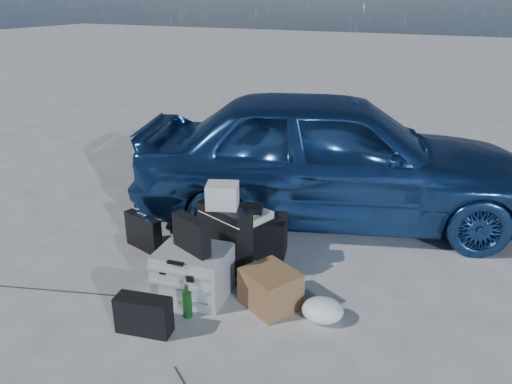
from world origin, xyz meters
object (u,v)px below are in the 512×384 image
at_px(car, 333,156).
at_px(briefcase, 143,232).
at_px(duffel_bag, 247,235).
at_px(suitcase_left, 192,207).
at_px(green_bottle, 187,300).
at_px(pelican_case, 194,272).
at_px(suitcase_right, 225,240).
at_px(cardboard_box, 270,289).

bearing_deg(car, briefcase, 118.47).
distance_m(briefcase, duffel_bag, 1.03).
height_order(suitcase_left, green_bottle, suitcase_left).
relative_size(pelican_case, briefcase, 1.25).
bearing_deg(suitcase_right, car, 92.80).
relative_size(suitcase_right, cardboard_box, 1.54).
bearing_deg(suitcase_left, cardboard_box, -41.46).
xyz_separation_m(car, green_bottle, (-0.41, -2.31, -0.58)).
bearing_deg(briefcase, suitcase_left, 77.82).
distance_m(suitcase_left, suitcase_right, 0.87).
height_order(pelican_case, cardboard_box, pelican_case).
bearing_deg(green_bottle, cardboard_box, 39.14).
bearing_deg(pelican_case, green_bottle, -74.75).
bearing_deg(briefcase, car, 62.77).
distance_m(cardboard_box, green_bottle, 0.67).
relative_size(suitcase_right, green_bottle, 2.19).
bearing_deg(suitcase_right, green_bottle, -65.32).
distance_m(suitcase_left, duffel_bag, 0.72).
bearing_deg(car, duffel_bag, 139.17).
relative_size(briefcase, cardboard_box, 1.10).
relative_size(suitcase_left, cardboard_box, 1.45).
distance_m(suitcase_left, cardboard_box, 1.53).
relative_size(pelican_case, cardboard_box, 1.37).
bearing_deg(car, pelican_case, 146.07).
bearing_deg(suitcase_right, suitcase_left, 161.84).
height_order(car, duffel_bag, car).
height_order(car, green_bottle, car).
relative_size(briefcase, suitcase_left, 0.76).
xyz_separation_m(suitcase_left, green_bottle, (0.76, -1.25, -0.15)).
distance_m(car, briefcase, 2.17).
bearing_deg(duffel_bag, green_bottle, -103.43).
bearing_deg(pelican_case, briefcase, 144.80).
bearing_deg(green_bottle, briefcase, 143.08).
bearing_deg(suitcase_left, green_bottle, -67.35).
bearing_deg(pelican_case, duffel_bag, 77.89).
xyz_separation_m(suitcase_right, duffel_bag, (0.01, 0.42, -0.13)).
xyz_separation_m(suitcase_left, duffel_bag, (0.70, -0.11, -0.11)).
xyz_separation_m(suitcase_left, suitcase_right, (0.69, -0.53, 0.02)).
height_order(car, cardboard_box, car).
height_order(pelican_case, briefcase, pelican_case).
bearing_deg(car, cardboard_box, 164.27).
height_order(car, briefcase, car).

